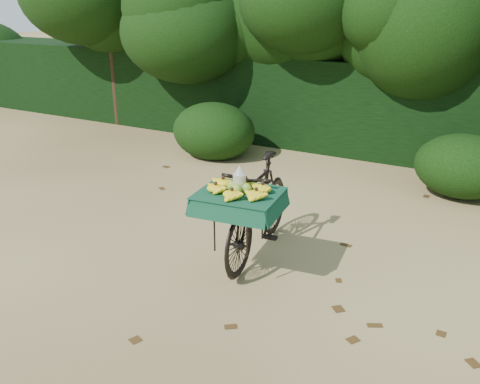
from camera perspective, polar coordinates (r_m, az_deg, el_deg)
The scene contains 6 objects.
ground at distance 5.22m, azimuth 0.17°, elevation -12.71°, with size 80.00×80.00×0.00m, color tan.
vendor_bicycle at distance 5.94m, azimuth 2.01°, elevation -1.69°, with size 0.93×2.02×1.20m.
hedge_backdrop at distance 10.51m, azimuth 17.30°, elevation 9.02°, with size 26.00×1.80×1.80m, color black.
tree_row at distance 9.75m, azimuth 13.08°, elevation 15.11°, with size 14.50×2.00×4.00m, color black, non-canonical shape.
bush_clumps at distance 8.62m, azimuth 17.24°, elevation 3.46°, with size 8.80×1.70×0.90m, color black, non-canonical shape.
leaf_litter at distance 5.71m, azimuth 3.38°, elevation -9.50°, with size 7.00×7.30×0.01m, color #432C12, non-canonical shape.
Camera 1 is at (2.11, -3.81, 2.89)m, focal length 38.00 mm.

